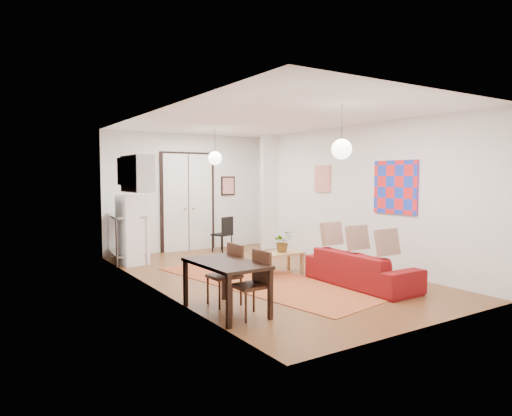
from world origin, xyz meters
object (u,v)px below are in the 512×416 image
dining_table (226,267)px  dining_chair_near (221,269)px  coffee_table (278,255)px  dining_chair_far (247,278)px  black_side_chair (220,231)px  kitchen_counter (126,230)px  sofa (361,268)px  fridge (132,229)px

dining_table → dining_chair_near: size_ratio=1.49×
dining_table → coffee_table: bearing=38.6°
dining_table → dining_chair_far: 0.34m
coffee_table → black_side_chair: (0.32, 2.91, 0.15)m
kitchen_counter → black_side_chair: kitchen_counter is taller
coffee_table → kitchen_counter: 3.51m
dining_table → sofa: bearing=1.9°
dining_chair_far → black_side_chair: bearing=153.3°
coffee_table → dining_chair_far: dining_chair_far is taller
dining_table → dining_chair_near: (0.17, 0.44, -0.12)m
kitchen_counter → fridge: bearing=-82.7°
sofa → kitchen_counter: size_ratio=1.43×
dining_chair_near → black_side_chair: 4.64m
dining_chair_far → sofa: bearing=95.9°
fridge → black_side_chair: size_ratio=1.71×
kitchen_counter → black_side_chair: size_ratio=1.63×
coffee_table → fridge: bearing=130.1°
dining_chair_near → dining_chair_far: 0.70m
sofa → coffee_table: 1.66m
kitchen_counter → dining_chair_far: bearing=-80.1°
sofa → black_side_chair: 4.46m
kitchen_counter → fridge: 0.44m
kitchen_counter → dining_chair_near: (0.16, -4.03, -0.19)m
fridge → sofa: bearing=-64.0°
black_side_chair → dining_chair_far: bearing=45.7°
sofa → black_side_chair: (-0.31, 4.44, 0.21)m
coffee_table → dining_chair_near: size_ratio=1.07×
dining_table → black_side_chair: bearing=62.5°
dining_table → dining_chair_near: dining_chair_near is taller
sofa → dining_table: 2.68m
kitchen_counter → black_side_chair: (2.35, 0.06, -0.18)m
sofa → fridge: 4.78m
fridge → dining_chair_far: fridge is taller
dining_chair_near → black_side_chair: bearing=149.7°
coffee_table → kitchen_counter: bearing=125.4°
fridge → dining_chair_far: size_ratio=1.71×
kitchen_counter → dining_chair_near: kitchen_counter is taller
fridge → dining_chair_near: bearing=-95.4°
dining_table → dining_chair_far: size_ratio=1.49×
fridge → dining_table: (-0.00, -4.03, -0.12)m
sofa → dining_table: dining_table is taller
coffee_table → fridge: size_ratio=0.63×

